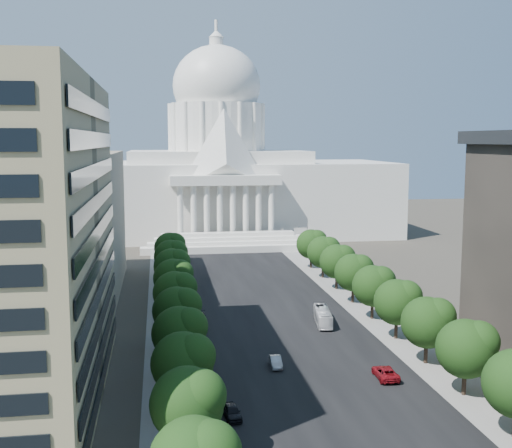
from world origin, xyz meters
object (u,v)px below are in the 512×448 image
car_silver (276,362)px  city_bus (323,316)px  car_red (385,373)px  car_dark_a (232,412)px  car_dark_b (200,318)px

car_silver → city_bus: city_bus is taller
car_silver → car_red: car_red is taller
car_silver → car_dark_a: bearing=-114.2°
car_silver → car_dark_b: size_ratio=0.91×
car_dark_a → car_silver: size_ratio=1.02×
car_dark_a → city_bus: bearing=54.9°
car_dark_b → city_bus: (21.65, -4.77, 0.69)m
car_dark_a → city_bus: city_bus is taller
car_silver → city_bus: (12.26, 20.15, 0.67)m
city_bus → car_silver: bearing=-113.4°
car_red → car_dark_a: bearing=25.5°
city_bus → car_dark_a: bearing=-111.4°
car_red → city_bus: city_bus is taller
car_dark_a → car_dark_b: bearing=85.9°
car_silver → car_dark_b: 26.63m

